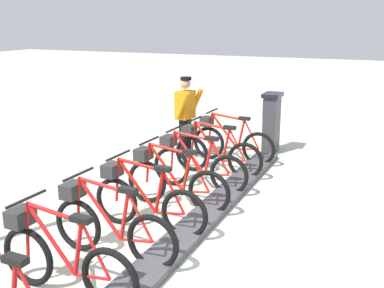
{
  "coord_description": "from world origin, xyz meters",
  "views": [
    {
      "loc": [
        -2.33,
        4.84,
        2.77
      ],
      "look_at": [
        0.5,
        -1.52,
        0.9
      ],
      "focal_mm": 43.6,
      "sensor_mm": 36.0,
      "label": 1
    }
  ],
  "objects_px": {
    "bike_docked_2": "(195,165)",
    "bike_docked_0": "(230,141)",
    "bike_docked_3": "(173,180)",
    "bike_docked_5": "(108,225)",
    "worker_near_rack": "(186,114)",
    "bike_docked_1": "(214,152)",
    "bike_docked_4": "(144,200)",
    "bike_docked_6": "(61,258)",
    "payment_kiosk": "(271,122)"
  },
  "relations": [
    {
      "from": "bike_docked_1",
      "to": "bike_docked_5",
      "type": "distance_m",
      "value": 3.42
    },
    {
      "from": "bike_docked_3",
      "to": "bike_docked_6",
      "type": "xyz_separation_m",
      "value": [
        0.0,
        2.57,
        0.0
      ]
    },
    {
      "from": "bike_docked_0",
      "to": "worker_near_rack",
      "type": "relative_size",
      "value": 1.04
    },
    {
      "from": "bike_docked_4",
      "to": "bike_docked_6",
      "type": "xyz_separation_m",
      "value": [
        0.0,
        1.71,
        0.0
      ]
    },
    {
      "from": "payment_kiosk",
      "to": "bike_docked_0",
      "type": "height_order",
      "value": "payment_kiosk"
    },
    {
      "from": "bike_docked_5",
      "to": "bike_docked_4",
      "type": "bearing_deg",
      "value": -90.0
    },
    {
      "from": "payment_kiosk",
      "to": "bike_docked_5",
      "type": "distance_m",
      "value": 5.33
    },
    {
      "from": "bike_docked_2",
      "to": "bike_docked_6",
      "type": "height_order",
      "value": "same"
    },
    {
      "from": "bike_docked_2",
      "to": "bike_docked_5",
      "type": "height_order",
      "value": "same"
    },
    {
      "from": "bike_docked_1",
      "to": "bike_docked_5",
      "type": "relative_size",
      "value": 1.0
    },
    {
      "from": "payment_kiosk",
      "to": "bike_docked_6",
      "type": "xyz_separation_m",
      "value": [
        0.57,
        6.14,
        -0.24
      ]
    },
    {
      "from": "bike_docked_5",
      "to": "bike_docked_0",
      "type": "bearing_deg",
      "value": -90.0
    },
    {
      "from": "payment_kiosk",
      "to": "bike_docked_4",
      "type": "bearing_deg",
      "value": 82.65
    },
    {
      "from": "bike_docked_2",
      "to": "bike_docked_6",
      "type": "distance_m",
      "value": 3.42
    },
    {
      "from": "payment_kiosk",
      "to": "bike_docked_2",
      "type": "distance_m",
      "value": 2.79
    },
    {
      "from": "bike_docked_5",
      "to": "worker_near_rack",
      "type": "bearing_deg",
      "value": -77.52
    },
    {
      "from": "bike_docked_5",
      "to": "worker_near_rack",
      "type": "distance_m",
      "value": 4.33
    },
    {
      "from": "bike_docked_6",
      "to": "worker_near_rack",
      "type": "relative_size",
      "value": 1.04
    },
    {
      "from": "payment_kiosk",
      "to": "worker_near_rack",
      "type": "height_order",
      "value": "worker_near_rack"
    },
    {
      "from": "bike_docked_3",
      "to": "bike_docked_2",
      "type": "bearing_deg",
      "value": -90.0
    },
    {
      "from": "bike_docked_1",
      "to": "bike_docked_4",
      "type": "relative_size",
      "value": 1.0
    },
    {
      "from": "bike_docked_1",
      "to": "worker_near_rack",
      "type": "relative_size",
      "value": 1.04
    },
    {
      "from": "bike_docked_4",
      "to": "bike_docked_0",
      "type": "bearing_deg",
      "value": -90.0
    },
    {
      "from": "bike_docked_3",
      "to": "bike_docked_4",
      "type": "distance_m",
      "value": 0.86
    },
    {
      "from": "bike_docked_0",
      "to": "bike_docked_4",
      "type": "relative_size",
      "value": 1.0
    },
    {
      "from": "bike_docked_3",
      "to": "bike_docked_5",
      "type": "relative_size",
      "value": 1.0
    },
    {
      "from": "payment_kiosk",
      "to": "bike_docked_2",
      "type": "relative_size",
      "value": 0.74
    },
    {
      "from": "payment_kiosk",
      "to": "bike_docked_3",
      "type": "distance_m",
      "value": 3.63
    },
    {
      "from": "payment_kiosk",
      "to": "bike_docked_3",
      "type": "height_order",
      "value": "payment_kiosk"
    },
    {
      "from": "payment_kiosk",
      "to": "bike_docked_1",
      "type": "bearing_deg",
      "value": 72.98
    },
    {
      "from": "bike_docked_1",
      "to": "bike_docked_5",
      "type": "xyz_separation_m",
      "value": [
        0.0,
        3.42,
        0.0
      ]
    },
    {
      "from": "bike_docked_3",
      "to": "bike_docked_4",
      "type": "bearing_deg",
      "value": 90.0
    },
    {
      "from": "bike_docked_0",
      "to": "bike_docked_3",
      "type": "relative_size",
      "value": 1.0
    },
    {
      "from": "bike_docked_3",
      "to": "bike_docked_6",
      "type": "distance_m",
      "value": 2.57
    },
    {
      "from": "bike_docked_0",
      "to": "bike_docked_6",
      "type": "bearing_deg",
      "value": 90.0
    },
    {
      "from": "bike_docked_0",
      "to": "bike_docked_5",
      "type": "distance_m",
      "value": 4.28
    },
    {
      "from": "bike_docked_4",
      "to": "bike_docked_6",
      "type": "distance_m",
      "value": 1.71
    },
    {
      "from": "bike_docked_2",
      "to": "bike_docked_0",
      "type": "bearing_deg",
      "value": -90.0
    },
    {
      "from": "bike_docked_1",
      "to": "bike_docked_2",
      "type": "bearing_deg",
      "value": 90.0
    },
    {
      "from": "worker_near_rack",
      "to": "bike_docked_1",
      "type": "bearing_deg",
      "value": 139.92
    },
    {
      "from": "bike_docked_2",
      "to": "bike_docked_6",
      "type": "xyz_separation_m",
      "value": [
        0.0,
        3.42,
        0.0
      ]
    },
    {
      "from": "bike_docked_1",
      "to": "bike_docked_0",
      "type": "bearing_deg",
      "value": -90.0
    },
    {
      "from": "bike_docked_1",
      "to": "bike_docked_4",
      "type": "xyz_separation_m",
      "value": [
        0.0,
        2.57,
        0.0
      ]
    },
    {
      "from": "bike_docked_4",
      "to": "bike_docked_2",
      "type": "bearing_deg",
      "value": -90.0
    },
    {
      "from": "bike_docked_0",
      "to": "bike_docked_5",
      "type": "relative_size",
      "value": 1.0
    },
    {
      "from": "bike_docked_6",
      "to": "bike_docked_5",
      "type": "bearing_deg",
      "value": -90.0
    },
    {
      "from": "payment_kiosk",
      "to": "bike_docked_1",
      "type": "xyz_separation_m",
      "value": [
        0.57,
        1.87,
        -0.24
      ]
    },
    {
      "from": "bike_docked_3",
      "to": "bike_docked_6",
      "type": "height_order",
      "value": "same"
    },
    {
      "from": "bike_docked_1",
      "to": "worker_near_rack",
      "type": "xyz_separation_m",
      "value": [
        0.93,
        -0.78,
        0.48
      ]
    },
    {
      "from": "bike_docked_5",
      "to": "bike_docked_3",
      "type": "bearing_deg",
      "value": -90.0
    }
  ]
}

